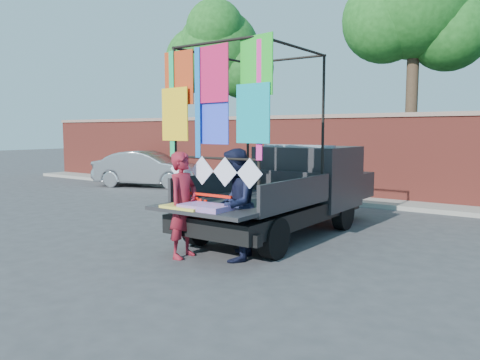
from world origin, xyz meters
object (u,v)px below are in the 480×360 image
Objects in this scene: pickup_truck at (295,189)px; woman at (183,205)px; sedan at (148,169)px; man at (234,205)px.

woman is (-0.46, -2.98, -0.00)m from pickup_truck.
sedan is at bearing 43.63° from woman.
pickup_truck reaches higher than man.
pickup_truck is 3.02m from woman.
woman reaches higher than sedan.
sedan is 2.24× the size of man.
sedan is 2.32× the size of woman.
man is at bearing -145.77° from sedan.
man is (8.58, -6.25, 0.24)m from sedan.
pickup_truck is at bearing 164.33° from man.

